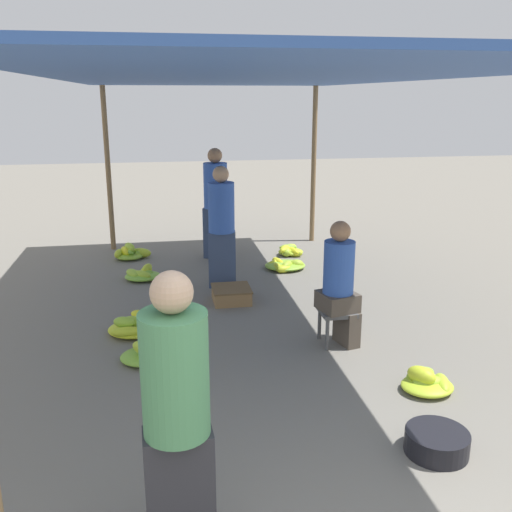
{
  "coord_description": "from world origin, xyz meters",
  "views": [
    {
      "loc": [
        -0.92,
        -1.87,
        2.41
      ],
      "look_at": [
        0.0,
        3.41,
        0.9
      ],
      "focal_mm": 40.0,
      "sensor_mm": 36.0,
      "label": 1
    }
  ],
  "objects_px": {
    "banana_pile_left_2": "(149,352)",
    "vendor_seated": "(340,282)",
    "banana_pile_left_3": "(130,253)",
    "shopper_walking_mid": "(222,225)",
    "basin_black": "(437,442)",
    "banana_pile_right_2": "(285,265)",
    "banana_pile_left_0": "(136,327)",
    "stool": "(337,316)",
    "banana_pile_right_0": "(289,251)",
    "banana_pile_left_1": "(141,274)",
    "shopper_walking_far": "(216,202)",
    "crate_near": "(231,294)",
    "banana_pile_right_1": "(427,382)",
    "vendor_foreground": "(177,417)"
  },
  "relations": [
    {
      "from": "crate_near",
      "to": "vendor_foreground",
      "type": "bearing_deg",
      "value": -101.45
    },
    {
      "from": "shopper_walking_far",
      "to": "crate_near",
      "type": "bearing_deg",
      "value": -90.99
    },
    {
      "from": "banana_pile_left_0",
      "to": "shopper_walking_far",
      "type": "xyz_separation_m",
      "value": [
        1.15,
        2.78,
        0.79
      ]
    },
    {
      "from": "banana_pile_left_1",
      "to": "banana_pile_left_2",
      "type": "bearing_deg",
      "value": -87.29
    },
    {
      "from": "vendor_foreground",
      "to": "stool",
      "type": "distance_m",
      "value": 3.04
    },
    {
      "from": "banana_pile_left_0",
      "to": "banana_pile_left_2",
      "type": "bearing_deg",
      "value": -78.64
    },
    {
      "from": "banana_pile_right_2",
      "to": "crate_near",
      "type": "height_order",
      "value": "crate_near"
    },
    {
      "from": "banana_pile_left_3",
      "to": "vendor_foreground",
      "type": "bearing_deg",
      "value": -85.32
    },
    {
      "from": "banana_pile_left_3",
      "to": "vendor_seated",
      "type": "bearing_deg",
      "value": -58.33
    },
    {
      "from": "banana_pile_right_0",
      "to": "banana_pile_right_2",
      "type": "distance_m",
      "value": 0.75
    },
    {
      "from": "banana_pile_right_2",
      "to": "shopper_walking_mid",
      "type": "bearing_deg",
      "value": -148.38
    },
    {
      "from": "vendor_seated",
      "to": "basin_black",
      "type": "bearing_deg",
      "value": -86.45
    },
    {
      "from": "stool",
      "to": "banana_pile_left_2",
      "type": "relative_size",
      "value": 0.73
    },
    {
      "from": "banana_pile_left_0",
      "to": "banana_pile_left_2",
      "type": "xyz_separation_m",
      "value": [
        0.14,
        -0.68,
        0.02
      ]
    },
    {
      "from": "banana_pile_right_2",
      "to": "banana_pile_left_0",
      "type": "bearing_deg",
      "value": -135.76
    },
    {
      "from": "vendor_seated",
      "to": "banana_pile_right_1",
      "type": "distance_m",
      "value": 1.27
    },
    {
      "from": "banana_pile_right_2",
      "to": "shopper_walking_far",
      "type": "xyz_separation_m",
      "value": [
        -0.9,
        0.79,
        0.81
      ]
    },
    {
      "from": "vendor_seated",
      "to": "shopper_walking_far",
      "type": "height_order",
      "value": "shopper_walking_far"
    },
    {
      "from": "stool",
      "to": "banana_pile_right_0",
      "type": "relative_size",
      "value": 0.83
    },
    {
      "from": "shopper_walking_mid",
      "to": "basin_black",
      "type": "bearing_deg",
      "value": -74.81
    },
    {
      "from": "crate_near",
      "to": "banana_pile_left_1",
      "type": "bearing_deg",
      "value": 135.56
    },
    {
      "from": "banana_pile_left_2",
      "to": "vendor_seated",
      "type": "bearing_deg",
      "value": 2.47
    },
    {
      "from": "banana_pile_right_0",
      "to": "crate_near",
      "type": "xyz_separation_m",
      "value": [
        -1.16,
        -1.91,
        0.02
      ]
    },
    {
      "from": "vendor_foreground",
      "to": "stool",
      "type": "bearing_deg",
      "value": 56.22
    },
    {
      "from": "banana_pile_left_1",
      "to": "banana_pile_right_2",
      "type": "relative_size",
      "value": 0.88
    },
    {
      "from": "banana_pile_right_1",
      "to": "banana_pile_left_1",
      "type": "bearing_deg",
      "value": 124.97
    },
    {
      "from": "banana_pile_right_0",
      "to": "shopper_walking_far",
      "type": "height_order",
      "value": "shopper_walking_far"
    },
    {
      "from": "banana_pile_left_3",
      "to": "shopper_walking_mid",
      "type": "distance_m",
      "value": 2.09
    },
    {
      "from": "vendor_foreground",
      "to": "banana_pile_left_1",
      "type": "xyz_separation_m",
      "value": [
        -0.31,
        4.94,
        -0.77
      ]
    },
    {
      "from": "stool",
      "to": "shopper_walking_mid",
      "type": "height_order",
      "value": "shopper_walking_mid"
    },
    {
      "from": "banana_pile_left_0",
      "to": "shopper_walking_mid",
      "type": "relative_size",
      "value": 0.4
    },
    {
      "from": "stool",
      "to": "banana_pile_right_0",
      "type": "height_order",
      "value": "stool"
    },
    {
      "from": "banana_pile_left_0",
      "to": "banana_pile_right_2",
      "type": "height_order",
      "value": "banana_pile_left_0"
    },
    {
      "from": "stool",
      "to": "banana_pile_left_2",
      "type": "bearing_deg",
      "value": -177.38
    },
    {
      "from": "stool",
      "to": "banana_pile_left_1",
      "type": "relative_size",
      "value": 0.7
    },
    {
      "from": "stool",
      "to": "crate_near",
      "type": "relative_size",
      "value": 0.79
    },
    {
      "from": "vendor_foreground",
      "to": "banana_pile_left_0",
      "type": "relative_size",
      "value": 2.58
    },
    {
      "from": "banana_pile_left_3",
      "to": "banana_pile_right_1",
      "type": "xyz_separation_m",
      "value": [
        2.62,
        -4.55,
        -0.02
      ]
    },
    {
      "from": "basin_black",
      "to": "banana_pile_right_2",
      "type": "distance_m",
      "value": 4.46
    },
    {
      "from": "stool",
      "to": "crate_near",
      "type": "xyz_separation_m",
      "value": [
        -0.88,
        1.38,
        -0.2
      ]
    },
    {
      "from": "banana_pile_left_3",
      "to": "banana_pile_right_2",
      "type": "relative_size",
      "value": 1.02
    },
    {
      "from": "banana_pile_left_2",
      "to": "shopper_walking_mid",
      "type": "distance_m",
      "value": 2.38
    },
    {
      "from": "banana_pile_left_2",
      "to": "banana_pile_right_1",
      "type": "xyz_separation_m",
      "value": [
        2.33,
        -0.96,
        -0.03
      ]
    },
    {
      "from": "banana_pile_left_3",
      "to": "banana_pile_right_0",
      "type": "distance_m",
      "value": 2.45
    },
    {
      "from": "banana_pile_left_2",
      "to": "banana_pile_left_3",
      "type": "bearing_deg",
      "value": 94.75
    },
    {
      "from": "vendor_foreground",
      "to": "vendor_seated",
      "type": "height_order",
      "value": "vendor_foreground"
    },
    {
      "from": "banana_pile_left_2",
      "to": "stool",
      "type": "bearing_deg",
      "value": 2.62
    },
    {
      "from": "banana_pile_right_1",
      "to": "stool",
      "type": "bearing_deg",
      "value": 114.43
    },
    {
      "from": "vendor_seated",
      "to": "banana_pile_left_2",
      "type": "xyz_separation_m",
      "value": [
        -1.87,
        -0.08,
        -0.55
      ]
    },
    {
      "from": "banana_pile_right_0",
      "to": "banana_pile_right_2",
      "type": "xyz_separation_m",
      "value": [
        -0.23,
        -0.71,
        -0.02
      ]
    }
  ]
}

